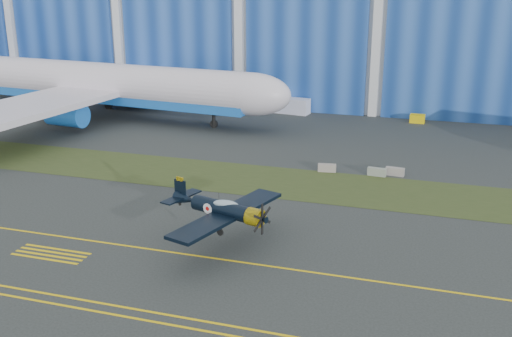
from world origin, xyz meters
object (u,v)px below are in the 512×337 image
(jetliner, at_px, (101,40))
(tug, at_px, (417,119))
(warbird, at_px, (222,209))
(shipping_container, at_px, (292,106))

(jetliner, bearing_deg, tug, 18.19)
(warbird, height_order, jetliner, jetliner)
(warbird, distance_m, tug, 51.11)
(jetliner, bearing_deg, warbird, -43.30)
(shipping_container, height_order, tug, shipping_container)
(shipping_container, xyz_separation_m, tug, (19.54, -0.79, -0.59))
(warbird, distance_m, jetliner, 52.65)
(jetliner, relative_size, shipping_container, 13.11)
(warbird, xyz_separation_m, shipping_container, (-6.92, 50.25, -2.06))
(warbird, height_order, shipping_container, warbird)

